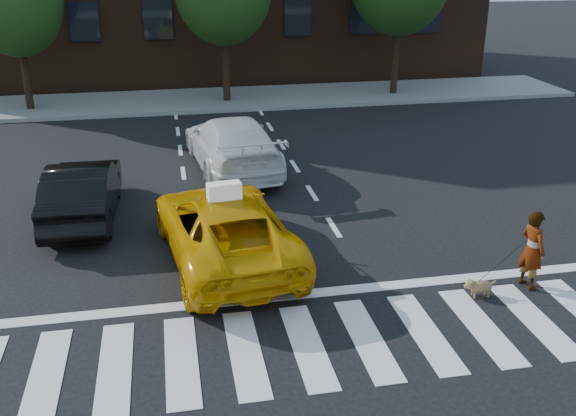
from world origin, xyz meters
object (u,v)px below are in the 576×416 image
Objects in this scene: black_sedan at (82,191)px; white_suv at (232,143)px; woman at (532,250)px; taxi at (225,227)px; dog at (479,286)px.

white_suv is (3.81, 2.87, 0.07)m from black_sedan.
black_sedan is at bearing 46.67° from woman.
black_sedan is at bearing -49.27° from taxi.
taxi is 3.29× the size of woman.
woman is 1.22m from dog.
woman is (8.46, -4.97, 0.08)m from black_sedan.
black_sedan is 2.70× the size of woman.
black_sedan is 6.73× the size of dog.
black_sedan is at bearing 31.17° from white_suv.
woman is at bearing 150.29° from taxi.
dog is (7.39, -5.14, -0.48)m from black_sedan.
woman is at bearing 114.84° from white_suv.
woman is (4.66, -7.84, 0.01)m from white_suv.
dog is at bearing 146.47° from black_sedan.
taxi is 5.01m from dog.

